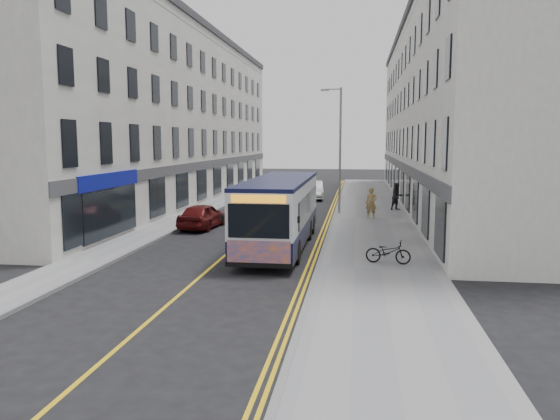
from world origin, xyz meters
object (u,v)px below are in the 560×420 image
(car_white, at_px, (313,190))
(car_maroon, at_px, (202,216))
(streetlamp, at_px, (339,146))
(city_bus, at_px, (280,210))
(pedestrian_near, at_px, (371,203))
(pedestrian_far, at_px, (397,196))
(bicycle, at_px, (388,252))

(car_white, bearing_deg, car_maroon, -112.88)
(streetlamp, bearing_deg, city_bus, -100.90)
(pedestrian_near, relative_size, pedestrian_far, 1.03)
(city_bus, xyz_separation_m, pedestrian_far, (5.98, 13.21, -0.66))
(car_maroon, bearing_deg, bicycle, 145.87)
(bicycle, xyz_separation_m, pedestrian_far, (1.43, 16.31, 0.46))
(city_bus, xyz_separation_m, car_maroon, (-4.90, 4.62, -0.99))
(city_bus, relative_size, pedestrian_far, 5.88)
(bicycle, bearing_deg, streetlamp, 18.82)
(streetlamp, relative_size, bicycle, 4.76)
(car_white, distance_m, car_maroon, 16.32)
(bicycle, xyz_separation_m, pedestrian_near, (-0.37, 11.95, 0.48))
(streetlamp, distance_m, car_white, 10.06)
(city_bus, height_order, pedestrian_near, city_bus)
(bicycle, bearing_deg, pedestrian_far, 4.26)
(pedestrian_far, xyz_separation_m, car_white, (-6.20, 7.04, -0.29))
(pedestrian_near, relative_size, car_maroon, 0.46)
(city_bus, height_order, car_maroon, city_bus)
(city_bus, relative_size, pedestrian_near, 5.70)
(streetlamp, xyz_separation_m, city_bus, (-2.15, -11.18, -2.70))
(bicycle, bearing_deg, city_bus, 64.99)
(bicycle, xyz_separation_m, car_maroon, (-9.45, 7.72, 0.13))
(pedestrian_near, bearing_deg, city_bus, -107.91)
(pedestrian_near, bearing_deg, car_maroon, -147.62)
(pedestrian_far, bearing_deg, streetlamp, 173.44)
(pedestrian_far, distance_m, car_white, 9.39)
(city_bus, height_order, bicycle, city_bus)
(car_maroon, bearing_deg, city_bus, 141.81)
(pedestrian_far, height_order, car_white, pedestrian_far)
(streetlamp, height_order, car_white, streetlamp)
(pedestrian_far, bearing_deg, city_bus, -148.85)
(pedestrian_far, bearing_deg, pedestrian_near, -146.95)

